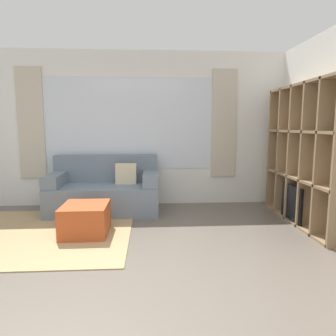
{
  "coord_description": "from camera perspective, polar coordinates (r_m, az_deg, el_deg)",
  "views": [
    {
      "loc": [
        0.35,
        -2.31,
        1.41
      ],
      "look_at": [
        0.6,
        1.67,
        0.85
      ],
      "focal_mm": 32.0,
      "sensor_mm": 36.0,
      "label": 1
    }
  ],
  "objects": [
    {
      "name": "ground_plane",
      "position": [
        2.73,
        -11.29,
        -23.27
      ],
      "size": [
        16.0,
        16.0,
        0.0
      ],
      "primitive_type": "plane",
      "color": "#665B51"
    },
    {
      "name": "area_rug",
      "position": [
        4.39,
        -23.43,
        -11.36
      ],
      "size": [
        2.42,
        2.13,
        0.01
      ],
      "primitive_type": "cube",
      "color": "tan",
      "rests_on": "ground_plane"
    },
    {
      "name": "wall_back",
      "position": [
        5.39,
        -7.33,
        7.36
      ],
      "size": [
        6.69,
        0.11,
        2.7
      ],
      "color": "white",
      "rests_on": "ground_plane"
    },
    {
      "name": "couch_main",
      "position": [
        5.08,
        -11.92,
        -4.44
      ],
      "size": [
        1.75,
        0.88,
        0.92
      ],
      "color": "slate",
      "rests_on": "ground_plane"
    },
    {
      "name": "ottoman",
      "position": [
        4.11,
        -15.43,
        -9.43
      ],
      "size": [
        0.58,
        0.63,
        0.4
      ],
      "color": "#B74C23",
      "rests_on": "ground_plane"
    },
    {
      "name": "shelving_unit",
      "position": [
        4.71,
        24.97,
        1.98
      ],
      "size": [
        0.36,
        1.87,
        2.0
      ],
      "color": "silver",
      "rests_on": "ground_plane"
    },
    {
      "name": "wall_right",
      "position": [
        4.54,
        29.04,
        6.24
      ],
      "size": [
        0.07,
        4.24,
        2.7
      ],
      "primitive_type": "cube",
      "color": "white",
      "rests_on": "ground_plane"
    }
  ]
}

